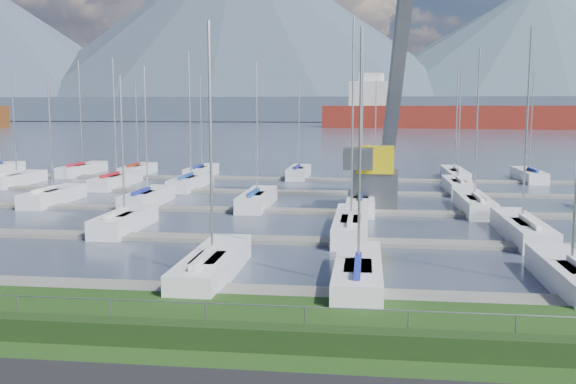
# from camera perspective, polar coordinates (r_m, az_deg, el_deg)

# --- Properties ---
(water) EXTENTS (800.00, 540.00, 0.20)m
(water) POSITION_cam_1_polar(r_m,az_deg,el_deg) (278.27, 6.33, 5.98)
(water) COLOR #3B4457
(hedge) EXTENTS (80.00, 0.70, 0.70)m
(hedge) POSITION_cam_1_polar(r_m,az_deg,el_deg) (19.33, -4.64, -12.69)
(hedge) COLOR #1B3212
(hedge) RESTS_ON grass
(fence) EXTENTS (80.00, 0.04, 0.04)m
(fence) POSITION_cam_1_polar(r_m,az_deg,el_deg) (19.43, -4.43, -9.93)
(fence) COLOR gray
(fence) RESTS_ON grass
(foothill) EXTENTS (900.00, 80.00, 12.00)m
(foothill) POSITION_cam_1_polar(r_m,az_deg,el_deg) (348.17, 6.51, 7.34)
(foothill) COLOR #3F4B5C
(foothill) RESTS_ON water
(mountains) EXTENTS (1190.00, 360.00, 115.00)m
(mountains) POSITION_cam_1_polar(r_m,az_deg,el_deg) (424.64, 7.72, 12.85)
(mountains) COLOR #435463
(mountains) RESTS_ON water
(docks) EXTENTS (90.00, 41.60, 0.25)m
(docks) POSITION_cam_1_polar(r_m,az_deg,el_deg) (44.90, 2.20, -1.74)
(docks) COLOR gray
(docks) RESTS_ON water
(crane) EXTENTS (5.30, 13.26, 22.35)m
(crane) POSITION_cam_1_polar(r_m,az_deg,el_deg) (47.68, 8.38, 5.43)
(crane) COLOR #4F5256
(crane) RESTS_ON water
(cargo_ship_mid) EXTENTS (109.37, 33.57, 21.50)m
(cargo_ship_mid) POSITION_cam_1_polar(r_m,az_deg,el_deg) (232.97, 15.57, 6.41)
(cargo_ship_mid) COLOR maroon
(cargo_ship_mid) RESTS_ON water
(sailboat_fleet) EXTENTS (76.06, 50.04, 12.82)m
(sailboat_fleet) POSITION_cam_1_polar(r_m,az_deg,el_deg) (47.26, -0.87, 5.51)
(sailboat_fleet) COLOR navy
(sailboat_fleet) RESTS_ON water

